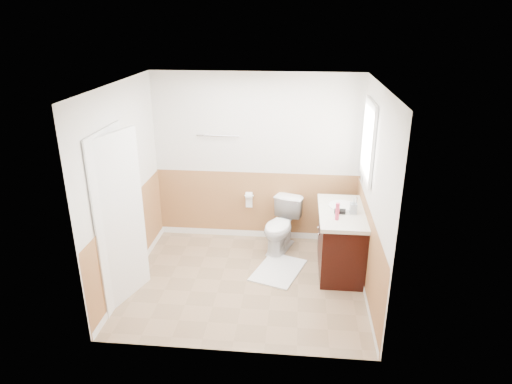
# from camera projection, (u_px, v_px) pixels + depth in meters

# --- Properties ---
(floor) EXTENTS (3.00, 3.00, 0.00)m
(floor) POSITION_uv_depth(u_px,v_px,m) (246.00, 281.00, 5.82)
(floor) COLOR #8C7051
(floor) RESTS_ON ground
(ceiling) EXTENTS (3.00, 3.00, 0.00)m
(ceiling) POSITION_uv_depth(u_px,v_px,m) (245.00, 85.00, 4.90)
(ceiling) COLOR white
(ceiling) RESTS_ON floor
(wall_back) EXTENTS (3.00, 0.00, 3.00)m
(wall_back) POSITION_uv_depth(u_px,v_px,m) (256.00, 159.00, 6.56)
(wall_back) COLOR silver
(wall_back) RESTS_ON floor
(wall_front) EXTENTS (3.00, 0.00, 3.00)m
(wall_front) POSITION_uv_depth(u_px,v_px,m) (229.00, 243.00, 4.16)
(wall_front) COLOR silver
(wall_front) RESTS_ON floor
(wall_left) EXTENTS (0.00, 3.00, 3.00)m
(wall_left) POSITION_uv_depth(u_px,v_px,m) (124.00, 187.00, 5.49)
(wall_left) COLOR silver
(wall_left) RESTS_ON floor
(wall_right) EXTENTS (0.00, 3.00, 3.00)m
(wall_right) POSITION_uv_depth(u_px,v_px,m) (374.00, 196.00, 5.22)
(wall_right) COLOR silver
(wall_right) RESTS_ON floor
(wainscot_back) EXTENTS (3.00, 0.00, 3.00)m
(wainscot_back) POSITION_uv_depth(u_px,v_px,m) (256.00, 207.00, 6.83)
(wainscot_back) COLOR #A46A41
(wainscot_back) RESTS_ON floor
(wainscot_front) EXTENTS (3.00, 0.00, 3.00)m
(wainscot_front) POSITION_uv_depth(u_px,v_px,m) (231.00, 310.00, 4.44)
(wainscot_front) COLOR #A46A41
(wainscot_front) RESTS_ON floor
(wainscot_left) EXTENTS (0.00, 2.60, 2.60)m
(wainscot_left) POSITION_uv_depth(u_px,v_px,m) (131.00, 242.00, 5.77)
(wainscot_left) COLOR #A46A41
(wainscot_left) RESTS_ON floor
(wainscot_right) EXTENTS (0.00, 2.60, 2.60)m
(wainscot_right) POSITION_uv_depth(u_px,v_px,m) (367.00, 253.00, 5.50)
(wainscot_right) COLOR #A46A41
(wainscot_right) RESTS_ON floor
(toilet) EXTENTS (0.63, 0.83, 0.75)m
(toilet) POSITION_uv_depth(u_px,v_px,m) (281.00, 226.00, 6.49)
(toilet) COLOR white
(toilet) RESTS_ON floor
(bath_mat) EXTENTS (0.78, 0.94, 0.02)m
(bath_mat) POSITION_uv_depth(u_px,v_px,m) (278.00, 270.00, 6.05)
(bath_mat) COLOR white
(bath_mat) RESTS_ON floor
(vanity_cabinet) EXTENTS (0.55, 1.10, 0.80)m
(vanity_cabinet) POSITION_uv_depth(u_px,v_px,m) (341.00, 242.00, 5.98)
(vanity_cabinet) COLOR black
(vanity_cabinet) RESTS_ON floor
(vanity_knob_left) EXTENTS (0.03, 0.03, 0.03)m
(vanity_knob_left) POSITION_uv_depth(u_px,v_px,m) (319.00, 234.00, 5.86)
(vanity_knob_left) COLOR #BABAC1
(vanity_knob_left) RESTS_ON vanity_cabinet
(vanity_knob_right) EXTENTS (0.03, 0.03, 0.03)m
(vanity_knob_right) POSITION_uv_depth(u_px,v_px,m) (318.00, 227.00, 6.04)
(vanity_knob_right) COLOR silver
(vanity_knob_right) RESTS_ON vanity_cabinet
(countertop) EXTENTS (0.60, 1.15, 0.05)m
(countertop) POSITION_uv_depth(u_px,v_px,m) (342.00, 213.00, 5.82)
(countertop) COLOR silver
(countertop) RESTS_ON vanity_cabinet
(sink_basin) EXTENTS (0.36, 0.36, 0.02)m
(sink_basin) POSITION_uv_depth(u_px,v_px,m) (342.00, 206.00, 5.95)
(sink_basin) COLOR white
(sink_basin) RESTS_ON countertop
(faucet) EXTENTS (0.02, 0.02, 0.14)m
(faucet) POSITION_uv_depth(u_px,v_px,m) (356.00, 202.00, 5.91)
(faucet) COLOR silver
(faucet) RESTS_ON countertop
(lotion_bottle) EXTENTS (0.05, 0.05, 0.22)m
(lotion_bottle) POSITION_uv_depth(u_px,v_px,m) (337.00, 212.00, 5.53)
(lotion_bottle) COLOR #D13657
(lotion_bottle) RESTS_ON countertop
(soap_dispenser) EXTENTS (0.09, 0.09, 0.20)m
(soap_dispenser) POSITION_uv_depth(u_px,v_px,m) (354.00, 206.00, 5.72)
(soap_dispenser) COLOR #97A2AA
(soap_dispenser) RESTS_ON countertop
(hair_dryer_body) EXTENTS (0.14, 0.07, 0.07)m
(hair_dryer_body) POSITION_uv_depth(u_px,v_px,m) (340.00, 211.00, 5.72)
(hair_dryer_body) COLOR black
(hair_dryer_body) RESTS_ON countertop
(hair_dryer_handle) EXTENTS (0.03, 0.03, 0.07)m
(hair_dryer_handle) POSITION_uv_depth(u_px,v_px,m) (338.00, 215.00, 5.69)
(hair_dryer_handle) COLOR black
(hair_dryer_handle) RESTS_ON countertop
(mirror_panel) EXTENTS (0.02, 0.35, 0.90)m
(mirror_panel) POSITION_uv_depth(u_px,v_px,m) (362.00, 146.00, 6.13)
(mirror_panel) COLOR silver
(mirror_panel) RESTS_ON wall_right
(window_frame) EXTENTS (0.04, 0.80, 1.00)m
(window_frame) POSITION_uv_depth(u_px,v_px,m) (368.00, 141.00, 5.59)
(window_frame) COLOR white
(window_frame) RESTS_ON wall_right
(window_glass) EXTENTS (0.01, 0.70, 0.90)m
(window_glass) POSITION_uv_depth(u_px,v_px,m) (370.00, 141.00, 5.59)
(window_glass) COLOR white
(window_glass) RESTS_ON wall_right
(door) EXTENTS (0.29, 0.78, 2.04)m
(door) POSITION_uv_depth(u_px,v_px,m) (120.00, 220.00, 5.15)
(door) COLOR white
(door) RESTS_ON wall_left
(door_frame) EXTENTS (0.02, 0.92, 2.10)m
(door_frame) POSITION_uv_depth(u_px,v_px,m) (113.00, 219.00, 5.16)
(door_frame) COLOR white
(door_frame) RESTS_ON wall_left
(door_knob) EXTENTS (0.06, 0.06, 0.06)m
(door_knob) POSITION_uv_depth(u_px,v_px,m) (136.00, 214.00, 5.48)
(door_knob) COLOR silver
(door_knob) RESTS_ON door
(towel_bar) EXTENTS (0.62, 0.02, 0.02)m
(towel_bar) POSITION_uv_depth(u_px,v_px,m) (218.00, 136.00, 6.44)
(towel_bar) COLOR silver
(towel_bar) RESTS_ON wall_back
(tp_holder_bar) EXTENTS (0.14, 0.02, 0.02)m
(tp_holder_bar) POSITION_uv_depth(u_px,v_px,m) (249.00, 196.00, 6.71)
(tp_holder_bar) COLOR silver
(tp_holder_bar) RESTS_ON wall_back
(tp_roll) EXTENTS (0.10, 0.11, 0.11)m
(tp_roll) POSITION_uv_depth(u_px,v_px,m) (249.00, 196.00, 6.71)
(tp_roll) COLOR white
(tp_roll) RESTS_ON tp_holder_bar
(tp_sheet) EXTENTS (0.10, 0.01, 0.16)m
(tp_sheet) POSITION_uv_depth(u_px,v_px,m) (249.00, 202.00, 6.75)
(tp_sheet) COLOR white
(tp_sheet) RESTS_ON tp_roll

